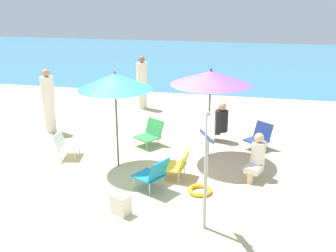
{
  "coord_description": "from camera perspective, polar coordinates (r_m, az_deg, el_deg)",
  "views": [
    {
      "loc": [
        2.47,
        -6.99,
        3.52
      ],
      "look_at": [
        0.65,
        1.2,
        0.7
      ],
      "focal_mm": 42.76,
      "sensor_mm": 36.0,
      "label": 1
    }
  ],
  "objects": [
    {
      "name": "beach_chair_c",
      "position": [
        7.42,
        -2.19,
        -6.8
      ],
      "size": [
        0.73,
        0.68,
        0.65
      ],
      "rotation": [
        0.0,
        0.0,
        2.68
      ],
      "color": "teal",
      "rests_on": "ground_plane"
    },
    {
      "name": "beach_bag",
      "position": [
        6.81,
        -6.73,
        -11.0
      ],
      "size": [
        0.37,
        0.34,
        0.35
      ],
      "primitive_type": "cube",
      "rotation": [
        0.0,
        0.0,
        2.69
      ],
      "color": "silver",
      "rests_on": "ground_plane"
    },
    {
      "name": "person_c",
      "position": [
        10.83,
        -16.68,
        3.45
      ],
      "size": [
        0.34,
        0.34,
        1.68
      ],
      "rotation": [
        0.0,
        0.0,
        5.02
      ],
      "color": "silver",
      "rests_on": "ground_plane"
    },
    {
      "name": "warning_sign",
      "position": [
        5.94,
        5.5,
        -3.93
      ],
      "size": [
        0.27,
        0.49,
        1.9
      ],
      "rotation": [
        0.0,
        0.0,
        0.49
      ],
      "color": "#ADADB2",
      "rests_on": "ground_plane"
    },
    {
      "name": "beach_chair_a",
      "position": [
        9.62,
        12.93,
        -1.41
      ],
      "size": [
        0.69,
        0.7,
        0.62
      ],
      "rotation": [
        0.0,
        0.0,
        -2.25
      ],
      "color": "navy",
      "rests_on": "ground_plane"
    },
    {
      "name": "swim_ring",
      "position": [
        7.5,
        4.57,
        -9.12
      ],
      "size": [
        0.46,
        0.46,
        0.08
      ],
      "primitive_type": "torus",
      "color": "yellow",
      "rests_on": "ground_plane"
    },
    {
      "name": "umbrella_purple",
      "position": [
        8.45,
        6.08,
        6.86
      ],
      "size": [
        1.7,
        1.7,
        2.03
      ],
      "color": "#4C4C51",
      "rests_on": "ground_plane"
    },
    {
      "name": "beach_chair_e",
      "position": [
        9.6,
        -2.54,
        -0.99
      ],
      "size": [
        0.75,
        0.76,
        0.62
      ],
      "rotation": [
        0.0,
        0.0,
        -2.16
      ],
      "color": "#33934C",
      "rests_on": "ground_plane"
    },
    {
      "name": "person_b",
      "position": [
        8.04,
        12.55,
        -4.26
      ],
      "size": [
        0.4,
        0.53,
        0.93
      ],
      "rotation": [
        0.0,
        0.0,
        4.35
      ],
      "color": "silver",
      "rests_on": "ground_plane"
    },
    {
      "name": "person_a",
      "position": [
        12.6,
        -3.73,
        6.2
      ],
      "size": [
        0.34,
        0.34,
        1.65
      ],
      "rotation": [
        0.0,
        0.0,
        5.77
      ],
      "color": "silver",
      "rests_on": "ground_plane"
    },
    {
      "name": "beach_chair_d",
      "position": [
        7.92,
        1.41,
        -5.45
      ],
      "size": [
        0.55,
        0.59,
        0.55
      ],
      "rotation": [
        0.0,
        0.0,
        3.06
      ],
      "color": "gold",
      "rests_on": "ground_plane"
    },
    {
      "name": "beach_chair_b",
      "position": [
        9.19,
        -14.47,
        -2.59
      ],
      "size": [
        0.58,
        0.62,
        0.56
      ],
      "rotation": [
        0.0,
        0.0,
        0.2
      ],
      "color": "white",
      "rests_on": "ground_plane"
    },
    {
      "name": "ground_plane",
      "position": [
        8.21,
        -6.31,
        -6.95
      ],
      "size": [
        40.0,
        40.0,
        0.0
      ],
      "primitive_type": "plane",
      "color": "#D3BC8C"
    },
    {
      "name": "umbrella_teal",
      "position": [
        8.06,
        -7.57,
        6.31
      ],
      "size": [
        1.51,
        1.51,
        2.06
      ],
      "color": "#4C4C51",
      "rests_on": "ground_plane"
    },
    {
      "name": "sea_water",
      "position": [
        22.37,
        6.12,
        9.44
      ],
      "size": [
        40.0,
        16.0,
        0.01
      ],
      "primitive_type": "cube",
      "color": "teal",
      "rests_on": "ground_plane"
    },
    {
      "name": "person_d",
      "position": [
        9.89,
        7.37,
        0.68
      ],
      "size": [
        0.56,
        0.36,
        1.0
      ],
      "rotation": [
        0.0,
        0.0,
        3.03
      ],
      "color": "black",
      "rests_on": "ground_plane"
    }
  ]
}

